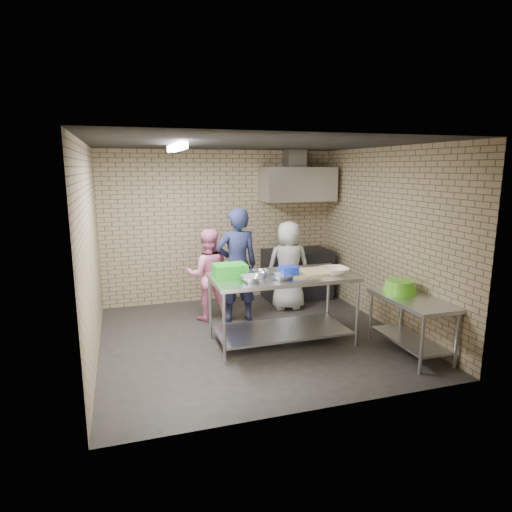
# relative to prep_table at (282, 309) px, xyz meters

# --- Properties ---
(floor) EXTENTS (4.20, 4.20, 0.00)m
(floor) POSITION_rel_prep_table_xyz_m (-0.32, 0.28, -0.48)
(floor) COLOR black
(floor) RESTS_ON ground
(ceiling) EXTENTS (4.20, 4.20, 0.00)m
(ceiling) POSITION_rel_prep_table_xyz_m (-0.32, 0.28, 2.22)
(ceiling) COLOR black
(ceiling) RESTS_ON ground
(back_wall) EXTENTS (4.20, 0.06, 2.70)m
(back_wall) POSITION_rel_prep_table_xyz_m (-0.32, 2.28, 0.87)
(back_wall) COLOR #917F5A
(back_wall) RESTS_ON ground
(front_wall) EXTENTS (4.20, 0.06, 2.70)m
(front_wall) POSITION_rel_prep_table_xyz_m (-0.32, -1.72, 0.87)
(front_wall) COLOR #917F5A
(front_wall) RESTS_ON ground
(left_wall) EXTENTS (0.06, 4.00, 2.70)m
(left_wall) POSITION_rel_prep_table_xyz_m (-2.42, 0.28, 0.87)
(left_wall) COLOR #917F5A
(left_wall) RESTS_ON ground
(right_wall) EXTENTS (0.06, 4.00, 2.70)m
(right_wall) POSITION_rel_prep_table_xyz_m (1.78, 0.28, 0.87)
(right_wall) COLOR #917F5A
(right_wall) RESTS_ON ground
(prep_table) EXTENTS (1.93, 0.97, 0.97)m
(prep_table) POSITION_rel_prep_table_xyz_m (0.00, 0.00, 0.00)
(prep_table) COLOR silver
(prep_table) RESTS_ON floor
(side_counter) EXTENTS (0.60, 1.20, 0.75)m
(side_counter) POSITION_rel_prep_table_xyz_m (1.48, -0.82, -0.11)
(side_counter) COLOR silver
(side_counter) RESTS_ON floor
(stove) EXTENTS (1.20, 0.70, 0.90)m
(stove) POSITION_rel_prep_table_xyz_m (1.03, 1.93, -0.03)
(stove) COLOR black
(stove) RESTS_ON floor
(range_hood) EXTENTS (1.30, 0.60, 0.60)m
(range_hood) POSITION_rel_prep_table_xyz_m (1.03, 1.98, 1.62)
(range_hood) COLOR silver
(range_hood) RESTS_ON back_wall
(hood_duct) EXTENTS (0.35, 0.30, 0.30)m
(hood_duct) POSITION_rel_prep_table_xyz_m (1.03, 2.13, 2.07)
(hood_duct) COLOR #A5A8AD
(hood_duct) RESTS_ON back_wall
(wall_shelf) EXTENTS (0.80, 0.20, 0.04)m
(wall_shelf) POSITION_rel_prep_table_xyz_m (1.33, 2.17, 1.44)
(wall_shelf) COLOR #3F2B19
(wall_shelf) RESTS_ON back_wall
(fluorescent_fixture) EXTENTS (0.10, 1.25, 0.08)m
(fluorescent_fixture) POSITION_rel_prep_table_xyz_m (-1.32, 0.28, 2.16)
(fluorescent_fixture) COLOR white
(fluorescent_fixture) RESTS_ON ceiling
(green_crate) EXTENTS (0.43, 0.32, 0.17)m
(green_crate) POSITION_rel_prep_table_xyz_m (-0.70, 0.12, 0.57)
(green_crate) COLOR green
(green_crate) RESTS_ON prep_table
(blue_tub) EXTENTS (0.21, 0.21, 0.14)m
(blue_tub) POSITION_rel_prep_table_xyz_m (0.05, -0.10, 0.55)
(blue_tub) COLOR #1631A9
(blue_tub) RESTS_ON prep_table
(cutting_board) EXTENTS (0.59, 0.45, 0.03)m
(cutting_board) POSITION_rel_prep_table_xyz_m (0.35, -0.02, 0.50)
(cutting_board) COLOR tan
(cutting_board) RESTS_ON prep_table
(mixing_bowl_a) EXTENTS (0.30, 0.30, 0.07)m
(mixing_bowl_a) POSITION_rel_prep_table_xyz_m (-0.50, -0.20, 0.52)
(mixing_bowl_a) COLOR silver
(mixing_bowl_a) RESTS_ON prep_table
(mixing_bowl_b) EXTENTS (0.23, 0.23, 0.07)m
(mixing_bowl_b) POSITION_rel_prep_table_xyz_m (-0.30, 0.05, 0.52)
(mixing_bowl_b) COLOR silver
(mixing_bowl_b) RESTS_ON prep_table
(mixing_bowl_c) EXTENTS (0.28, 0.28, 0.07)m
(mixing_bowl_c) POSITION_rel_prep_table_xyz_m (-0.10, -0.22, 0.52)
(mixing_bowl_c) COLOR silver
(mixing_bowl_c) RESTS_ON prep_table
(ceramic_bowl) EXTENTS (0.37, 0.37, 0.09)m
(ceramic_bowl) POSITION_rel_prep_table_xyz_m (0.70, -0.15, 0.53)
(ceramic_bowl) COLOR beige
(ceramic_bowl) RESTS_ON prep_table
(green_basin) EXTENTS (0.46, 0.46, 0.17)m
(green_basin) POSITION_rel_prep_table_xyz_m (1.46, -0.57, 0.35)
(green_basin) COLOR #59C626
(green_basin) RESTS_ON side_counter
(bottle_red) EXTENTS (0.07, 0.07, 0.18)m
(bottle_red) POSITION_rel_prep_table_xyz_m (1.08, 2.17, 1.55)
(bottle_red) COLOR #B22619
(bottle_red) RESTS_ON wall_shelf
(bottle_green) EXTENTS (0.06, 0.06, 0.15)m
(bottle_green) POSITION_rel_prep_table_xyz_m (1.48, 2.17, 1.53)
(bottle_green) COLOR green
(bottle_green) RESTS_ON wall_shelf
(man_navy) EXTENTS (0.66, 0.43, 1.80)m
(man_navy) POSITION_rel_prep_table_xyz_m (-0.36, 1.05, 0.42)
(man_navy) COLOR #151836
(man_navy) RESTS_ON floor
(woman_pink) EXTENTS (0.75, 0.61, 1.46)m
(woman_pink) POSITION_rel_prep_table_xyz_m (-0.78, 1.27, 0.25)
(woman_pink) COLOR pink
(woman_pink) RESTS_ON floor
(woman_white) EXTENTS (0.80, 0.58, 1.52)m
(woman_white) POSITION_rel_prep_table_xyz_m (0.63, 1.38, 0.28)
(woman_white) COLOR silver
(woman_white) RESTS_ON floor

